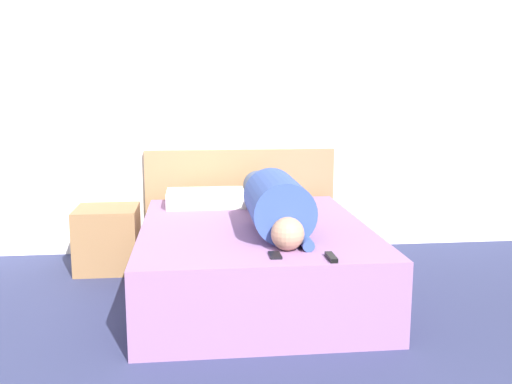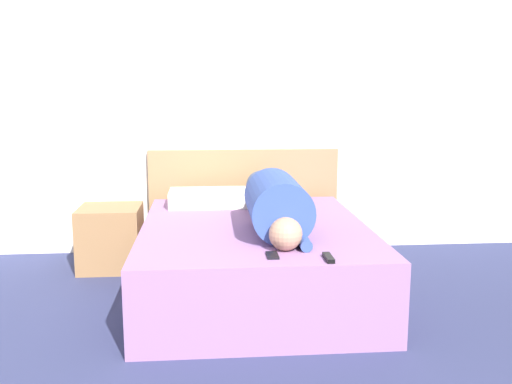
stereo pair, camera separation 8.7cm
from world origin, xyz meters
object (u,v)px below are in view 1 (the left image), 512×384
person_lying (273,202)px  tv_remote (331,257)px  cell_phone (275,255)px  bed (254,259)px  nightstand (108,238)px  pillow_near_headboard (206,198)px

person_lying → tv_remote: (0.21, -0.81, -0.15)m
person_lying → cell_phone: person_lying is taller
person_lying → bed: bearing=162.3°
nightstand → tv_remote: 2.09m
bed → nightstand: size_ratio=3.86×
pillow_near_headboard → nightstand: bearing=179.1°
pillow_near_headboard → cell_phone: size_ratio=4.68×
bed → person_lying: size_ratio=1.17×
pillow_near_headboard → tv_remote: (0.64, -1.51, -0.05)m
bed → person_lying: person_lying is taller
pillow_near_headboard → person_lying: bearing=-58.2°
nightstand → pillow_near_headboard: 0.83m
person_lying → tv_remote: 0.84m
person_lying → pillow_near_headboard: 0.84m
bed → nightstand: 1.28m
person_lying → cell_phone: bearing=-97.1°
person_lying → cell_phone: size_ratio=12.54×
tv_remote → cell_phone: 0.31m
person_lying → pillow_near_headboard: size_ratio=2.68×
bed → cell_phone: 0.80m
person_lying → pillow_near_headboard: (-0.44, 0.70, -0.10)m
tv_remote → cell_phone: (-0.29, 0.09, -0.01)m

